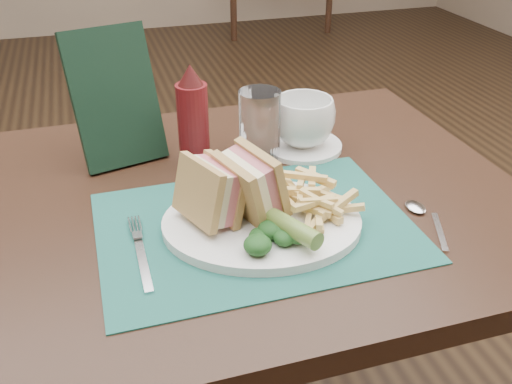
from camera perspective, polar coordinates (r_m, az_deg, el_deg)
floor at (r=1.81m, az=-4.92°, el=-12.74°), size 7.00×7.00×0.00m
wall_back at (r=4.96m, az=-14.14°, el=15.35°), size 6.00×0.00×6.00m
table_main at (r=1.20m, az=-0.29°, el=-15.54°), size 0.90×0.75×0.75m
placemat at (r=0.87m, az=-0.08°, el=-3.45°), size 0.47×0.34×0.00m
plate at (r=0.86m, az=0.58°, el=-3.13°), size 0.35×0.30×0.01m
sandwich_half_a at (r=0.82m, az=-5.79°, el=-0.32°), size 0.11×0.12×0.10m
sandwich_half_b at (r=0.83m, az=-1.66°, el=0.43°), size 0.10×0.12×0.11m
kale_garnish at (r=0.80m, az=1.91°, el=-4.31°), size 0.11×0.08×0.03m
pickle_spear at (r=0.81m, az=3.07°, el=-3.27°), size 0.07×0.12×0.03m
fries_pile at (r=0.88m, az=5.09°, el=-0.06°), size 0.18×0.20×0.05m
fork at (r=0.82m, az=-11.48°, el=-5.71°), size 0.03×0.17×0.01m
spoon at (r=0.91m, az=17.08°, el=-2.81°), size 0.09×0.15×0.01m
saucer at (r=1.10m, az=4.68°, el=4.62°), size 0.15×0.15×0.01m
coffee_cup at (r=1.08m, az=4.79°, el=7.04°), size 0.15×0.15×0.09m
drinking_glass at (r=1.04m, az=0.38°, el=6.68°), size 0.10×0.10×0.13m
ketchup_bottle at (r=1.01m, az=-6.35°, el=7.59°), size 0.06×0.06×0.19m
check_presenter at (r=1.05m, az=-13.91°, el=9.14°), size 0.17×0.12×0.24m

